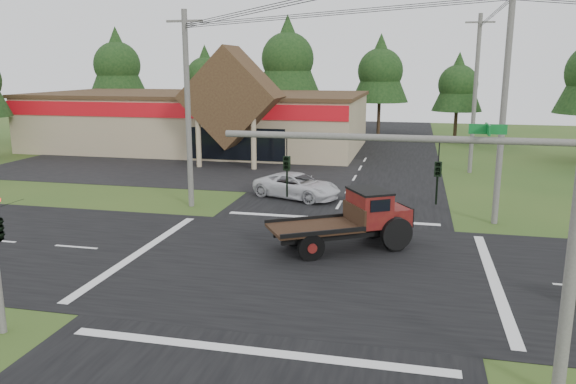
# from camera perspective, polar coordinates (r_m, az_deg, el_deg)

# --- Properties ---
(ground) EXTENTS (120.00, 120.00, 0.00)m
(ground) POSITION_cam_1_polar(r_m,az_deg,el_deg) (22.10, 1.71, -7.45)
(ground) COLOR #2A4B1A
(ground) RESTS_ON ground
(road_ns) EXTENTS (12.00, 120.00, 0.02)m
(road_ns) POSITION_cam_1_polar(r_m,az_deg,el_deg) (22.10, 1.71, -7.43)
(road_ns) COLOR black
(road_ns) RESTS_ON ground
(road_ew) EXTENTS (120.00, 12.00, 0.02)m
(road_ew) POSITION_cam_1_polar(r_m,az_deg,el_deg) (22.10, 1.71, -7.42)
(road_ew) COLOR black
(road_ew) RESTS_ON ground
(parking_apron) EXTENTS (28.00, 14.00, 0.02)m
(parking_apron) POSITION_cam_1_polar(r_m,az_deg,el_deg) (43.94, -11.56, 2.43)
(parking_apron) COLOR black
(parking_apron) RESTS_ON ground
(cvs_building) EXTENTS (30.40, 18.20, 9.19)m
(cvs_building) POSITION_cam_1_polar(r_m,az_deg,el_deg) (53.89, -8.74, 7.35)
(cvs_building) COLOR tan
(cvs_building) RESTS_ON ground
(traffic_signal_mast) EXTENTS (8.12, 0.24, 7.00)m
(traffic_signal_mast) POSITION_cam_1_polar(r_m,az_deg,el_deg) (13.39, 20.41, -1.82)
(traffic_signal_mast) COLOR #595651
(traffic_signal_mast) RESTS_ON ground
(utility_pole_nw) EXTENTS (2.00, 0.30, 10.50)m
(utility_pole_nw) POSITION_cam_1_polar(r_m,az_deg,el_deg) (30.87, -10.14, 8.34)
(utility_pole_nw) COLOR #595651
(utility_pole_nw) RESTS_ON ground
(utility_pole_ne) EXTENTS (2.00, 0.30, 11.50)m
(utility_pole_ne) POSITION_cam_1_polar(r_m,az_deg,el_deg) (28.72, 21.09, 8.40)
(utility_pole_ne) COLOR #595651
(utility_pole_ne) RESTS_ON ground
(utility_pole_n) EXTENTS (2.00, 0.30, 11.20)m
(utility_pole_n) POSITION_cam_1_polar(r_m,az_deg,el_deg) (42.61, 18.48, 9.49)
(utility_pole_n) COLOR #595651
(utility_pole_n) RESTS_ON ground
(tree_row_a) EXTENTS (6.72, 6.72, 12.12)m
(tree_row_a) POSITION_cam_1_polar(r_m,az_deg,el_deg) (69.27, -16.98, 12.46)
(tree_row_a) COLOR #332316
(tree_row_a) RESTS_ON ground
(tree_row_b) EXTENTS (5.60, 5.60, 10.10)m
(tree_row_b) POSITION_cam_1_polar(r_m,az_deg,el_deg) (66.83, -8.40, 11.72)
(tree_row_b) COLOR #332316
(tree_row_b) RESTS_ON ground
(tree_row_c) EXTENTS (7.28, 7.28, 13.13)m
(tree_row_c) POSITION_cam_1_polar(r_m,az_deg,el_deg) (62.96, -0.03, 13.64)
(tree_row_c) COLOR #332316
(tree_row_c) RESTS_ON ground
(tree_row_d) EXTENTS (6.16, 6.16, 11.11)m
(tree_row_d) POSITION_cam_1_polar(r_m,az_deg,el_deg) (62.51, 9.37, 12.25)
(tree_row_d) COLOR #332316
(tree_row_d) RESTS_ON ground
(tree_row_e) EXTENTS (5.04, 5.04, 9.09)m
(tree_row_e) POSITION_cam_1_polar(r_m,az_deg,el_deg) (60.54, 16.90, 10.61)
(tree_row_e) COLOR #332316
(tree_row_e) RESTS_ON ground
(antique_flatbed_truck) EXTENTS (6.42, 5.10, 2.54)m
(antique_flatbed_truck) POSITION_cam_1_polar(r_m,az_deg,el_deg) (23.75, 5.56, -2.86)
(antique_flatbed_truck) COLOR #4E0B0F
(antique_flatbed_truck) RESTS_ON ground
(white_pickup) EXTENTS (5.75, 4.13, 1.45)m
(white_pickup) POSITION_cam_1_polar(r_m,az_deg,el_deg) (33.03, 0.95, 0.63)
(white_pickup) COLOR silver
(white_pickup) RESTS_ON ground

